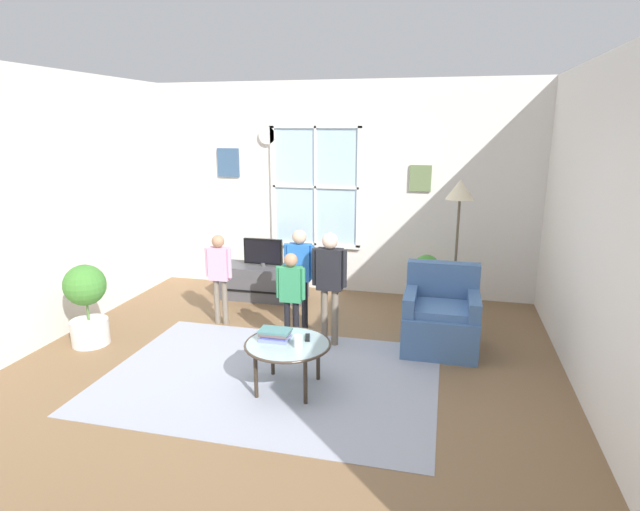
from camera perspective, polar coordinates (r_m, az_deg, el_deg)
ground_plane at (r=4.90m, az=-5.12°, el=-13.90°), size 5.89×6.32×0.02m
back_wall at (r=7.20m, az=2.06°, el=7.36°), size 5.29×0.17×2.87m
side_wall_left at (r=5.88m, az=-31.35°, el=3.74°), size 0.12×5.72×2.87m
side_wall_right at (r=4.36m, az=30.35°, el=0.89°), size 0.12×5.72×2.87m
area_rug at (r=5.00m, az=-5.47°, el=-13.16°), size 3.07×2.16×0.01m
tv_stand at (r=7.06m, az=-6.19°, el=-2.94°), size 1.14×0.47×0.45m
television at (r=6.94m, az=-6.29°, el=0.40°), size 0.53×0.08×0.37m
armchair at (r=5.60m, az=13.16°, el=-6.78°), size 0.76×0.74×0.87m
coffee_table at (r=4.62m, az=-3.58°, el=-9.93°), size 0.77×0.77×0.44m
book_stack at (r=4.67m, az=-4.95°, el=-8.67°), size 0.28×0.20×0.10m
cup at (r=4.51m, az=-2.44°, el=-9.43°), size 0.08×0.08×0.11m
remote_near_books at (r=4.69m, az=-1.38°, el=-9.03°), size 0.07×0.15×0.02m
person_pink_shirt at (r=6.11m, az=-11.04°, el=-1.46°), size 0.32×0.15×1.08m
person_green_shirt at (r=5.34m, az=-3.20°, el=-3.78°), size 0.31×0.14×1.03m
person_blue_shirt at (r=5.82m, az=-2.26°, el=-1.39°), size 0.35×0.16×1.17m
person_black_shirt at (r=5.40m, az=1.08°, el=-2.25°), size 0.37×0.17×1.22m
potted_plant_by_window at (r=6.75m, az=11.58°, el=-2.78°), size 0.34×0.34×0.70m
potted_plant_corner at (r=6.02m, az=-24.33°, el=-4.61°), size 0.43×0.43×0.88m
floor_lamp at (r=6.04m, az=15.11°, el=5.46°), size 0.32×0.32×1.71m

